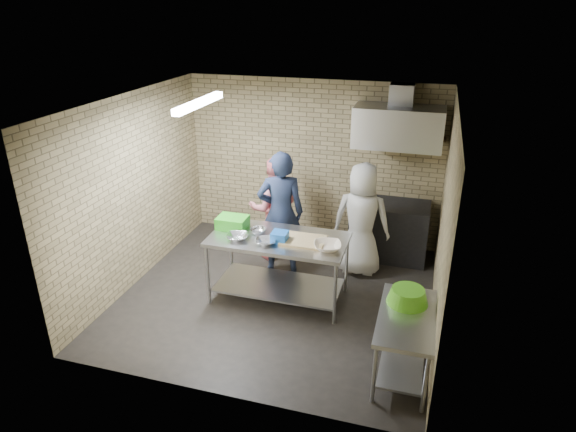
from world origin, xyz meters
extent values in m
plane|color=black|center=(0.00, 0.00, 0.00)|extent=(4.20, 4.20, 0.00)
plane|color=black|center=(0.00, 0.00, 2.70)|extent=(4.20, 4.20, 0.00)
cube|color=tan|center=(0.00, 2.00, 1.35)|extent=(4.20, 0.06, 2.70)
cube|color=tan|center=(0.00, -2.00, 1.35)|extent=(4.20, 0.06, 2.70)
cube|color=tan|center=(-2.10, 0.00, 1.35)|extent=(0.06, 4.00, 2.70)
cube|color=tan|center=(2.10, 0.00, 1.35)|extent=(0.06, 4.00, 2.70)
cube|color=silver|center=(0.03, -0.02, 0.46)|extent=(1.83, 0.92, 0.92)
cube|color=silver|center=(1.80, -1.10, 0.38)|extent=(0.60, 1.20, 0.75)
cube|color=black|center=(1.35, 1.65, 0.45)|extent=(1.20, 0.70, 0.90)
cube|color=silver|center=(1.35, 1.70, 2.10)|extent=(1.30, 0.60, 0.60)
cube|color=#A5A8AD|center=(1.35, 1.85, 2.55)|extent=(0.35, 0.30, 0.30)
cube|color=#3F2B19|center=(1.65, 1.89, 1.92)|extent=(0.80, 0.20, 0.04)
cube|color=white|center=(-1.00, 0.00, 2.64)|extent=(0.10, 1.25, 0.08)
cube|color=green|center=(-0.67, 0.10, 1.00)|extent=(0.41, 0.31, 0.16)
cube|color=blue|center=(0.08, -0.12, 0.98)|extent=(0.20, 0.20, 0.13)
cube|color=tan|center=(0.38, -0.04, 0.93)|extent=(0.56, 0.43, 0.03)
imported|color=#B1B2B8|center=(-0.47, -0.22, 0.95)|extent=(0.35, 0.35, 0.07)
imported|color=silver|center=(-0.27, 0.03, 0.95)|extent=(0.27, 0.27, 0.07)
imported|color=silver|center=(-0.07, -0.24, 0.95)|extent=(0.33, 0.33, 0.06)
imported|color=beige|center=(0.73, -0.17, 0.96)|extent=(0.43, 0.43, 0.09)
cylinder|color=#B22619|center=(1.40, 1.89, 2.03)|extent=(0.07, 0.07, 0.18)
imported|color=black|center=(-0.16, 0.72, 0.94)|extent=(0.80, 0.65, 1.89)
imported|color=pink|center=(-0.39, 1.12, 0.83)|extent=(0.97, 0.87, 1.66)
imported|color=silver|center=(0.98, 1.02, 0.86)|extent=(0.84, 0.55, 1.71)
camera|label=1|loc=(1.84, -5.75, 3.85)|focal=31.36mm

